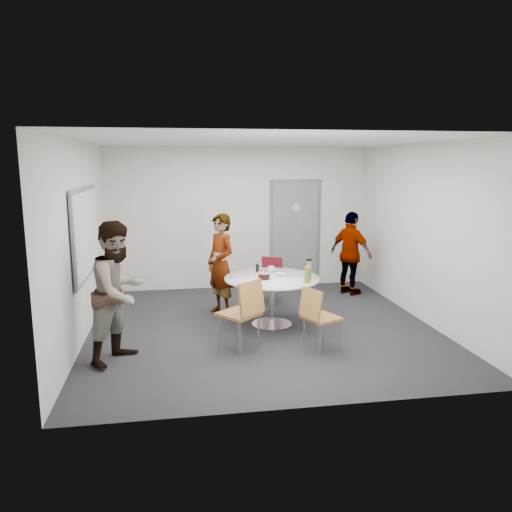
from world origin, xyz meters
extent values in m
plane|color=black|center=(0.00, 0.00, 0.00)|extent=(5.00, 5.00, 0.00)
plane|color=silver|center=(0.00, 0.00, 2.70)|extent=(5.00, 5.00, 0.00)
plane|color=silver|center=(0.00, 2.50, 1.35)|extent=(5.00, 0.00, 5.00)
plane|color=silver|center=(-2.50, 0.00, 1.35)|extent=(0.00, 5.00, 5.00)
plane|color=silver|center=(2.50, 0.00, 1.35)|extent=(0.00, 5.00, 5.00)
plane|color=silver|center=(0.00, -2.50, 1.35)|extent=(5.00, 0.00, 5.00)
cube|color=slate|center=(1.10, 2.47, 1.02)|extent=(0.90, 0.05, 2.05)
cube|color=slate|center=(1.10, 2.50, 1.02)|extent=(1.02, 0.04, 2.12)
cylinder|color=#B2BFC6|center=(1.10, 2.44, 1.55)|extent=(0.16, 0.01, 0.16)
cylinder|color=silver|center=(0.78, 2.41, 1.02)|extent=(0.04, 0.14, 0.04)
cube|color=slate|center=(-2.46, 0.20, 1.45)|extent=(0.03, 1.90, 1.25)
cube|color=white|center=(-2.44, 0.20, 1.45)|extent=(0.01, 1.78, 1.13)
cylinder|color=white|center=(0.16, 0.08, 0.72)|extent=(1.41, 1.41, 0.03)
cylinder|color=silver|center=(0.16, 0.08, 0.36)|extent=(0.09, 0.09, 0.68)
cylinder|color=silver|center=(0.16, 0.08, 0.01)|extent=(0.60, 0.60, 0.02)
cylinder|color=white|center=(0.02, -0.04, 0.74)|extent=(0.22, 0.22, 0.01)
cylinder|color=black|center=(0.02, -0.04, 0.79)|extent=(0.16, 0.16, 0.09)
cylinder|color=silver|center=(0.02, -0.04, 0.84)|extent=(0.17, 0.17, 0.02)
cylinder|color=olive|center=(0.60, -0.31, 0.85)|extent=(0.10, 0.10, 0.22)
cylinder|color=#368736|center=(0.60, -0.31, 0.85)|extent=(0.10, 0.10, 0.08)
cone|color=olive|center=(0.60, -0.31, 0.98)|extent=(0.09, 0.09, 0.05)
cylinder|color=green|center=(0.60, -0.31, 1.01)|extent=(0.04, 0.04, 0.02)
imported|color=white|center=(0.23, 0.47, 0.78)|extent=(0.14, 0.14, 0.09)
cylinder|color=black|center=(0.02, 0.50, 0.80)|extent=(0.05, 0.05, 0.12)
cylinder|color=silver|center=(0.76, 0.22, 0.84)|extent=(0.08, 0.08, 0.20)
cylinder|color=black|center=(0.76, 0.22, 0.96)|extent=(0.08, 0.08, 0.03)
cube|color=#DB6D7C|center=(-0.11, 0.43, 0.74)|extent=(0.12, 0.08, 0.02)
ellipsoid|color=white|center=(0.32, 0.21, 0.75)|extent=(0.18, 0.18, 0.03)
cube|color=brown|center=(-0.45, -0.81, 0.48)|extent=(0.63, 0.63, 0.04)
cube|color=brown|center=(-0.31, -0.97, 0.73)|extent=(0.39, 0.35, 0.43)
cylinder|color=silver|center=(-0.43, -0.56, 0.24)|extent=(0.02, 0.02, 0.48)
cylinder|color=silver|center=(-0.71, -0.79, 0.24)|extent=(0.02, 0.02, 0.48)
cylinder|color=silver|center=(-0.19, -0.83, 0.24)|extent=(0.02, 0.02, 0.48)
cylinder|color=silver|center=(-0.47, -1.07, 0.24)|extent=(0.02, 0.02, 0.48)
cube|color=brown|center=(0.61, -1.00, 0.43)|extent=(0.53, 0.53, 0.03)
cube|color=brown|center=(0.43, -1.08, 0.65)|extent=(0.23, 0.38, 0.38)
cylinder|color=silver|center=(0.82, -1.08, 0.21)|extent=(0.02, 0.02, 0.43)
cylinder|color=silver|center=(0.69, -0.79, 0.21)|extent=(0.02, 0.02, 0.43)
cylinder|color=silver|center=(0.53, -1.21, 0.21)|extent=(0.02, 0.02, 0.43)
cylinder|color=silver|center=(0.40, -0.91, 0.21)|extent=(0.02, 0.02, 0.43)
cube|color=maroon|center=(0.35, 1.23, 0.41)|extent=(0.50, 0.50, 0.03)
cube|color=maroon|center=(0.43, 1.39, 0.61)|extent=(0.36, 0.22, 0.36)
cylinder|color=silver|center=(0.15, 1.15, 0.20)|extent=(0.02, 0.02, 0.41)
cylinder|color=silver|center=(0.43, 1.02, 0.20)|extent=(0.02, 0.02, 0.41)
cylinder|color=silver|center=(0.28, 1.43, 0.20)|extent=(0.02, 0.02, 0.41)
cylinder|color=silver|center=(0.56, 1.31, 0.20)|extent=(0.02, 0.02, 0.41)
imported|color=#A5C6EA|center=(-0.53, 0.78, 0.81)|extent=(0.62, 0.70, 1.62)
imported|color=white|center=(-1.93, -0.92, 0.87)|extent=(1.02, 1.07, 1.73)
imported|color=black|center=(1.94, 1.61, 0.77)|extent=(0.79, 0.96, 1.53)
camera|label=1|loc=(-1.25, -6.97, 2.41)|focal=35.00mm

